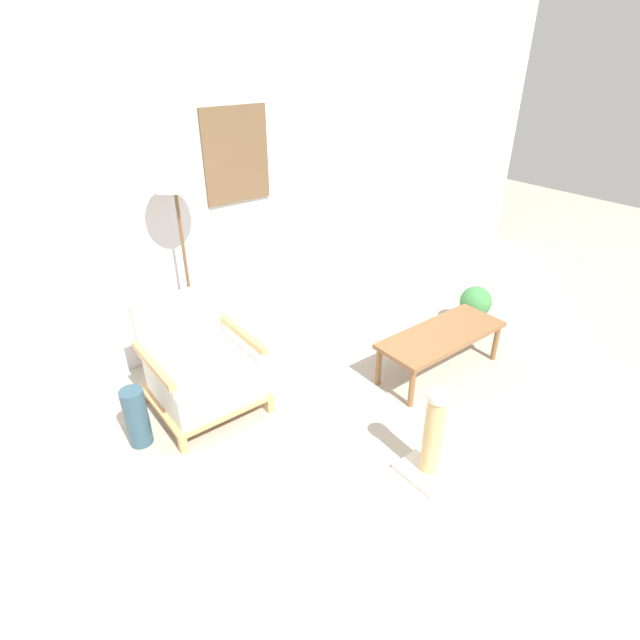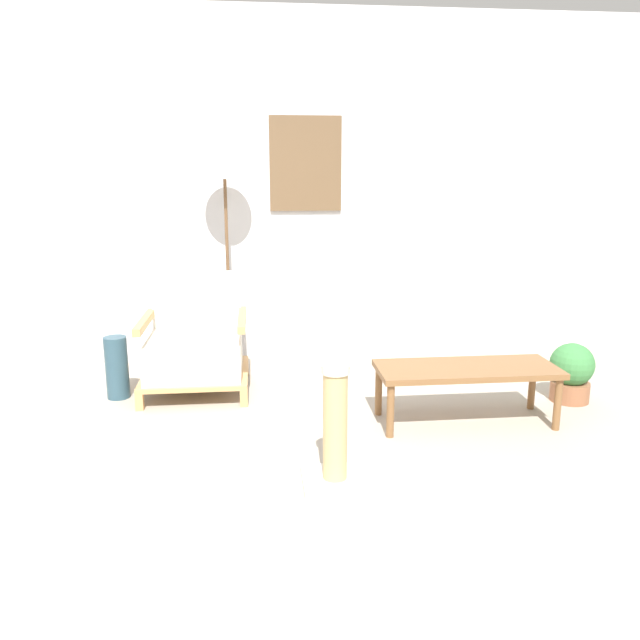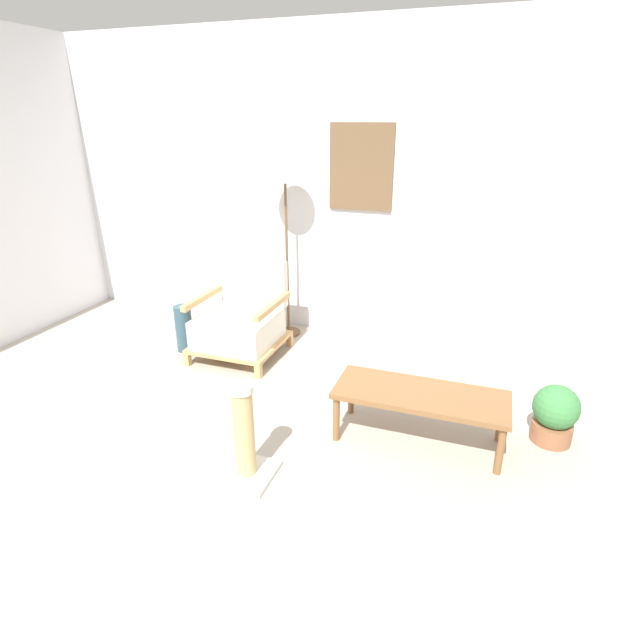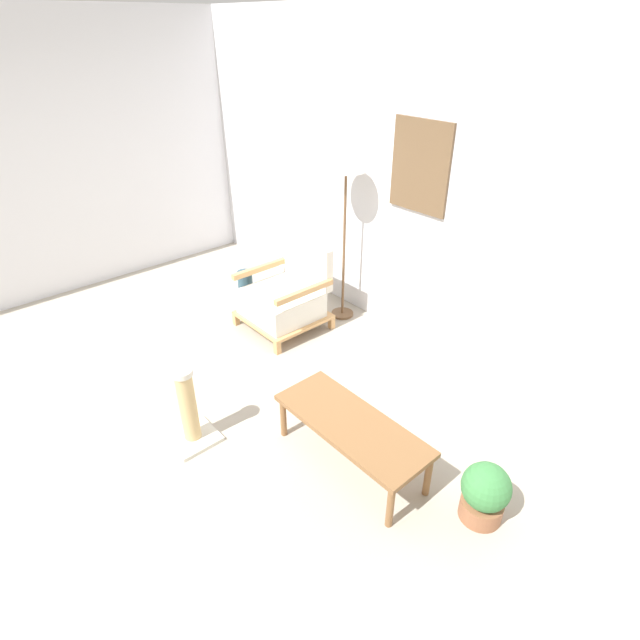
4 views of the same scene
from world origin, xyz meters
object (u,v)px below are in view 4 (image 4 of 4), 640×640
Objects in this scene: coffee_table at (351,427)px; scratching_post at (189,413)px; vase at (246,291)px; floor_lamp at (346,166)px; armchair at (286,298)px; potted_plant at (485,493)px.

scratching_post is at bearing -142.27° from coffee_table.
coffee_table is at bearing -16.81° from vase.
vase is at bearing -138.28° from floor_lamp.
coffee_table is (1.67, -0.77, 0.01)m from armchair.
armchair is at bearing -111.78° from floor_lamp.
floor_lamp reaches higher than scratching_post.
coffee_table is at bearing -42.03° from floor_lamp.
scratching_post is (0.57, -1.99, -1.23)m from floor_lamp.
coffee_table is 2.74× the size of potted_plant.
floor_lamp reaches higher than vase.
coffee_table is at bearing -24.69° from armchair.
floor_lamp is at bearing 105.97° from scratching_post.
vase is 0.70× the size of scratching_post.
armchair is 2.01× the size of potted_plant.
coffee_table is 1.78× the size of scratching_post.
potted_plant is at bearing 29.62° from scratching_post.
floor_lamp reaches higher than coffee_table.
armchair is at bearing 11.93° from vase.
vase is (-2.18, 0.66, -0.10)m from coffee_table.
scratching_post is at bearing -45.91° from vase.
potted_plant reaches higher than coffee_table.
coffee_table is 2.55× the size of vase.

